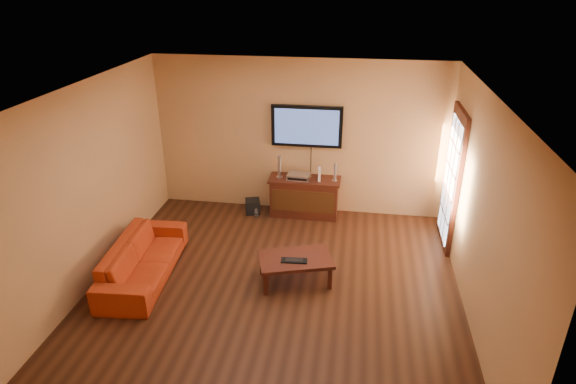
% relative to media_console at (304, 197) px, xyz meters
% --- Properties ---
extents(ground_plane, '(5.00, 5.00, 0.00)m').
position_rel_media_console_xyz_m(ground_plane, '(-0.14, -2.26, -0.35)').
color(ground_plane, black).
rests_on(ground_plane, ground).
extents(room_walls, '(5.00, 5.00, 5.00)m').
position_rel_media_console_xyz_m(room_walls, '(-0.14, -1.63, 1.34)').
color(room_walls, tan).
rests_on(room_walls, ground).
extents(french_door, '(0.07, 1.02, 2.22)m').
position_rel_media_console_xyz_m(french_door, '(2.32, -0.56, 0.70)').
color(french_door, '#39150D').
rests_on(french_door, ground).
extents(media_console, '(1.24, 0.47, 0.69)m').
position_rel_media_console_xyz_m(media_console, '(0.00, 0.00, 0.00)').
color(media_console, '#39150D').
rests_on(media_console, ground).
extents(television, '(1.21, 0.08, 0.71)m').
position_rel_media_console_xyz_m(television, '(0.00, 0.20, 1.22)').
color(television, black).
rests_on(television, ground).
extents(coffee_table, '(1.13, 0.87, 0.38)m').
position_rel_media_console_xyz_m(coffee_table, '(0.13, -2.04, -0.02)').
color(coffee_table, '#39150D').
rests_on(coffee_table, ground).
extents(sofa, '(0.69, 1.93, 0.74)m').
position_rel_media_console_xyz_m(sofa, '(-2.01, -2.23, 0.02)').
color(sofa, '#B83614').
rests_on(sofa, ground).
extents(speaker_left, '(0.11, 0.11, 0.40)m').
position_rel_media_console_xyz_m(speaker_left, '(-0.44, 0.00, 0.53)').
color(speaker_left, silver).
rests_on(speaker_left, media_console).
extents(speaker_right, '(0.09, 0.09, 0.32)m').
position_rel_media_console_xyz_m(speaker_right, '(0.52, -0.01, 0.49)').
color(speaker_right, silver).
rests_on(speaker_right, media_console).
extents(av_receiver, '(0.41, 0.30, 0.09)m').
position_rel_media_console_xyz_m(av_receiver, '(-0.10, -0.01, 0.39)').
color(av_receiver, silver).
rests_on(av_receiver, media_console).
extents(game_console, '(0.06, 0.16, 0.22)m').
position_rel_media_console_xyz_m(game_console, '(0.26, -0.03, 0.45)').
color(game_console, white).
rests_on(game_console, media_console).
extents(subwoofer, '(0.31, 0.31, 0.25)m').
position_rel_media_console_xyz_m(subwoofer, '(-0.92, -0.07, -0.22)').
color(subwoofer, black).
rests_on(subwoofer, ground).
extents(bottle, '(0.06, 0.06, 0.18)m').
position_rel_media_console_xyz_m(bottle, '(-0.82, -0.25, -0.26)').
color(bottle, white).
rests_on(bottle, ground).
extents(keyboard, '(0.36, 0.16, 0.02)m').
position_rel_media_console_xyz_m(keyboard, '(0.12, -2.12, 0.04)').
color(keyboard, black).
rests_on(keyboard, coffee_table).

